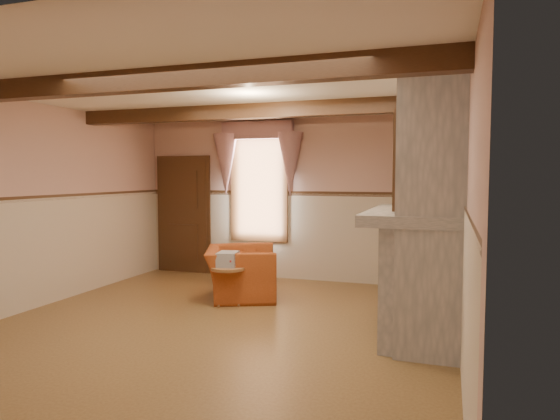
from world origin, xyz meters
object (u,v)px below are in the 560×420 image
(side_table, at_px, (228,286))
(radiator, at_px, (242,262))
(mantel_clock, at_px, (420,198))
(oil_lamp, at_px, (419,196))
(bowl, at_px, (417,206))
(armchair, at_px, (241,273))

(side_table, height_order, radiator, radiator)
(mantel_clock, distance_m, oil_lamp, 0.28)
(side_table, distance_m, oil_lamp, 2.84)
(radiator, bearing_deg, oil_lamp, -41.34)
(side_table, bearing_deg, oil_lamp, 3.72)
(side_table, relative_size, bowl, 1.76)
(radiator, distance_m, bowl, 3.81)
(armchair, distance_m, mantel_clock, 2.80)
(armchair, bearing_deg, oil_lamp, -120.05)
(bowl, xyz_separation_m, mantel_clock, (0.00, 0.62, 0.06))
(armchair, bearing_deg, radiator, 0.42)
(armchair, xyz_separation_m, bowl, (2.55, -0.69, 1.09))
(bowl, bearing_deg, armchair, 164.84)
(mantel_clock, xyz_separation_m, oil_lamp, (0.00, -0.27, 0.04))
(radiator, distance_m, oil_lamp, 3.68)
(radiator, bearing_deg, mantel_clock, -37.16)
(armchair, height_order, oil_lamp, oil_lamp)
(mantel_clock, bearing_deg, side_table, -170.15)
(mantel_clock, bearing_deg, bowl, -90.00)
(side_table, bearing_deg, bowl, -4.03)
(armchair, height_order, side_table, armchair)
(side_table, height_order, bowl, bowl)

